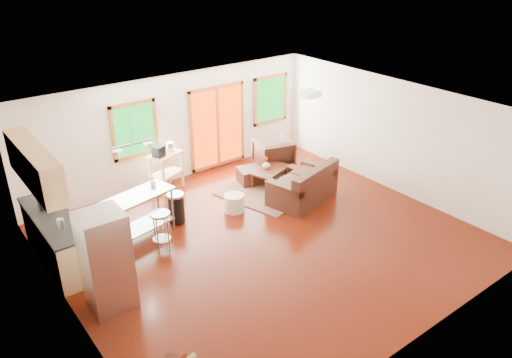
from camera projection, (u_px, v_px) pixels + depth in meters
floor at (265, 239)px, 9.86m from camera, size 7.50×7.00×0.02m
ceiling at (266, 112)px, 8.73m from camera, size 7.50×7.00×0.02m
back_wall at (174, 129)px, 11.81m from camera, size 7.50×0.02×2.60m
left_wall at (63, 248)px, 7.24m from camera, size 0.02×7.00×2.60m
right_wall at (395, 136)px, 11.35m from camera, size 0.02×7.00×2.60m
front_wall at (426, 269)px, 6.78m from camera, size 7.50×0.02×2.60m
window_left at (135, 130)px, 11.14m from camera, size 1.10×0.05×1.30m
french_doors at (218, 127)px, 12.51m from camera, size 1.60×0.05×2.10m
window_right at (270, 99)px, 13.27m from camera, size 1.10×0.05×1.30m
rug at (274, 186)px, 11.93m from camera, size 2.79×2.41×0.02m
loveseat at (304, 186)px, 11.19m from camera, size 1.77×1.27×0.85m
coffee_table at (270, 171)px, 11.94m from camera, size 1.12×0.87×0.39m
armchair at (273, 153)px, 12.67m from camera, size 1.04×1.00×0.89m
ottoman at (250, 176)px, 12.06m from camera, size 0.67×0.67×0.37m
pouf at (234, 203)px, 10.79m from camera, size 0.53×0.53×0.39m
vase at (266, 164)px, 11.89m from camera, size 0.23×0.23×0.30m
book at (291, 163)px, 11.85m from camera, size 0.21×0.04×0.28m
cabinets at (50, 218)px, 8.76m from camera, size 0.64×2.24×2.30m
refrigerator at (107, 261)px, 7.72m from camera, size 0.71×0.67×1.69m
island at (137, 209)px, 9.59m from camera, size 1.60×0.90×0.95m
cup at (153, 183)px, 9.83m from camera, size 0.14×0.13×0.11m
bar_stool_a at (123, 240)px, 8.92m from camera, size 0.39×0.39×0.66m
bar_stool_b at (160, 223)px, 9.26m from camera, size 0.45×0.45×0.80m
trash_can at (176, 208)px, 10.33m from camera, size 0.41×0.41×0.65m
kitchen_cart at (165, 159)px, 11.42m from camera, size 0.90×0.74×1.18m
ceiling_flush at (310, 94)px, 10.07m from camera, size 0.35×0.35×0.12m
pendant_light at (133, 149)px, 9.07m from camera, size 0.80×0.18×0.79m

